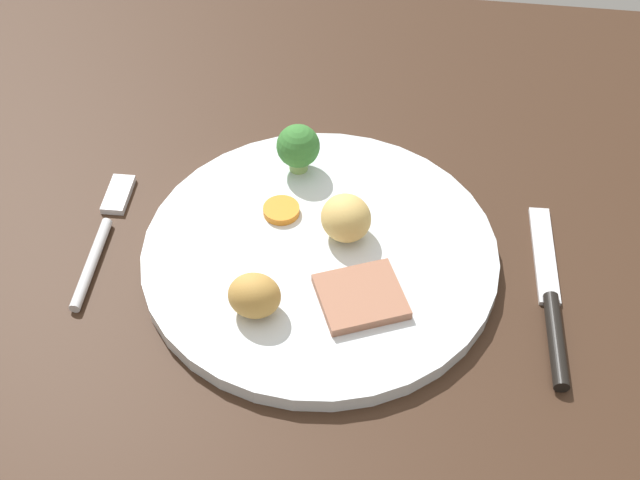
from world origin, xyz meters
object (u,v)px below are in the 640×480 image
Objects in this scene: roast_potato_left at (346,218)px; carrot_coin_front at (281,210)px; dinner_plate at (320,254)px; roast_potato_right at (254,296)px; meat_slice_main at (361,297)px; knife at (551,307)px; broccoli_floret at (298,147)px; fork at (103,234)px.

roast_potato_left is 6.10cm from carrot_coin_front.
dinner_plate is 5.29cm from carrot_coin_front.
roast_potato_right is 1.31× the size of carrot_coin_front.
knife is (14.71, 2.05, -1.35)cm from meat_slice_main.
roast_potato_right is at bearing -93.07° from broccoli_floret.
knife reaches higher than fork.
meat_slice_main reaches higher than fork.
roast_potato_right reaches higher than meat_slice_main.
fork is at bearing -175.32° from roast_potato_left.
roast_potato_right reaches higher than dinner_plate.
fork is at bearing 179.47° from dinner_plate.
roast_potato_left reaches higher than fork.
roast_potato_right is 0.22× the size of knife.
roast_potato_left is 20.56cm from fork.
dinner_plate is 6.40× the size of broccoli_floret.
fork is at bearing 82.70° from knife.
dinner_plate is 1.56× the size of knife.
roast_potato_right is (-5.88, -8.76, -0.19)cm from roast_potato_left.
broccoli_floret is at bearing 108.77° from dinner_plate.
roast_potato_left is at bearing 56.13° from roast_potato_right.
dinner_plate is 8.37cm from roast_potato_right.
meat_slice_main is 14.92cm from knife.
roast_potato_left is 10.56cm from roast_potato_right.
broccoli_floret reaches higher than dinner_plate.
roast_potato_right is at bearing -165.33° from meat_slice_main.
broccoli_floret is at bearing 83.85° from carrot_coin_front.
meat_slice_main is (3.80, -4.88, 1.10)cm from dinner_plate.
carrot_coin_front is 6.11cm from broccoli_floret.
carrot_coin_front is 15.10cm from fork.
knife is at bearing 7.94° from meat_slice_main.
broccoli_floret is 0.30× the size of fork.
roast_potato_right is 16.28cm from fork.
roast_potato_left is 17.53cm from knife.
roast_potato_left reaches higher than meat_slice_main.
roast_potato_right is (-4.01, -6.93, 2.43)cm from dinner_plate.
roast_potato_right is 16.23cm from broccoli_floret.
dinner_plate is 9.43× the size of carrot_coin_front.
broccoli_floret reaches higher than roast_potato_left.
fork is at bearing 167.18° from meat_slice_main.
broccoli_floret reaches higher than meat_slice_main.
meat_slice_main reaches higher than dinner_plate.
dinner_plate is at bearing 78.66° from knife.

